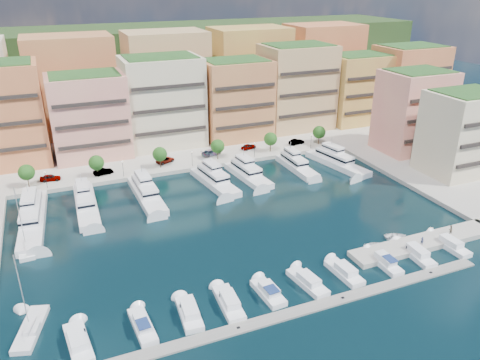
{
  "coord_description": "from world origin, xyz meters",
  "views": [
    {
      "loc": [
        -32.35,
        -79.7,
        47.49
      ],
      "look_at": [
        3.79,
        7.43,
        6.0
      ],
      "focal_mm": 35.0,
      "sensor_mm": 36.0,
      "label": 1
    }
  ],
  "objects_px": {
    "sailboat_2": "(26,249)",
    "yacht_6": "(336,161)",
    "lamppost_1": "(123,166)",
    "lamppost_4": "(311,139)",
    "yacht_3": "(214,179)",
    "car_2": "(165,160)",
    "lamppost_0": "(46,177)",
    "cruiser_2": "(189,314)",
    "car_1": "(103,172)",
    "cruiser_1": "(143,326)",
    "lamppost_2": "(192,156)",
    "tree_1": "(96,163)",
    "tree_2": "(160,154)",
    "cruiser_8": "(416,254)",
    "car_0": "(50,178)",
    "sailboat_0": "(31,330)",
    "tender_3": "(431,228)",
    "tender_0": "(373,245)",
    "cruiser_7": "(384,262)",
    "cruiser_5": "(308,282)",
    "person_0": "(422,241)",
    "tender_2": "(396,236)",
    "car_4": "(249,146)",
    "yacht_1": "(86,203)",
    "tree_4": "(271,139)",
    "yacht_2": "(146,192)",
    "cruiser_9": "(449,245)",
    "yacht_5": "(296,165)",
    "tree_3": "(218,146)",
    "cruiser_0": "(78,343)",
    "tree_0": "(26,172)",
    "tender_1": "(398,238)",
    "person_1": "(450,229)",
    "lamppost_3": "(255,147)",
    "yacht_4": "(247,173)",
    "cruiser_6": "(344,273)",
    "car_5": "(296,142)",
    "cruiser_3": "(229,303)",
    "tree_5": "(319,132)"
  },
  "relations": [
    {
      "from": "tree_0",
      "to": "lamppost_4",
      "type": "xyz_separation_m",
      "value": [
        76.0,
        -2.3,
        -0.92
      ]
    },
    {
      "from": "cruiser_8",
      "to": "car_1",
      "type": "distance_m",
      "value": 76.1
    },
    {
      "from": "tree_2",
      "to": "tender_3",
      "type": "height_order",
      "value": "tree_2"
    },
    {
      "from": "cruiser_0",
      "to": "cruiser_2",
      "type": "xyz_separation_m",
      "value": [
        16.06,
        0.01,
        0.0
      ]
    },
    {
      "from": "yacht_1",
      "to": "person_0",
      "type": "bearing_deg",
      "value": -36.54
    },
    {
      "from": "lamppost_0",
      "to": "person_0",
      "type": "distance_m",
      "value": 84.03
    },
    {
      "from": "sailboat_2",
      "to": "car_2",
      "type": "xyz_separation_m",
      "value": [
        34.74,
        31.35,
        1.41
      ]
    },
    {
      "from": "yacht_4",
      "to": "cruiser_5",
      "type": "height_order",
      "value": "yacht_4"
    },
    {
      "from": "cruiser_5",
      "to": "person_1",
      "type": "height_order",
      "value": "person_1"
    },
    {
      "from": "yacht_3",
      "to": "car_2",
      "type": "relative_size",
      "value": 3.71
    },
    {
      "from": "tree_4",
      "to": "lamppost_2",
      "type": "xyz_separation_m",
      "value": [
        -24.0,
        -2.3,
        -0.92
      ]
    },
    {
      "from": "tree_3",
      "to": "cruiser_5",
      "type": "distance_m",
      "value": 58.48
    },
    {
      "from": "tree_5",
      "to": "person_1",
      "type": "bearing_deg",
      "value": -93.95
    },
    {
      "from": "sailboat_0",
      "to": "cruiser_8",
      "type": "bearing_deg",
      "value": -5.01
    },
    {
      "from": "lamppost_1",
      "to": "tree_4",
      "type": "bearing_deg",
      "value": 3.13
    },
    {
      "from": "sailboat_2",
      "to": "yacht_6",
      "type": "bearing_deg",
      "value": 10.42
    },
    {
      "from": "yacht_5",
      "to": "tender_3",
      "type": "relative_size",
      "value": 12.04
    },
    {
      "from": "car_1",
      "to": "cruiser_1",
      "type": "bearing_deg",
      "value": 167.41
    },
    {
      "from": "car_0",
      "to": "sailboat_0",
      "type": "bearing_deg",
      "value": -176.28
    },
    {
      "from": "lamppost_3",
      "to": "yacht_6",
      "type": "xyz_separation_m",
      "value": [
        18.86,
        -11.75,
        -2.62
      ]
    },
    {
      "from": "tree_2",
      "to": "car_5",
      "type": "distance_m",
      "value": 42.08
    },
    {
      "from": "cruiser_2",
      "to": "cruiser_6",
      "type": "xyz_separation_m",
      "value": [
        27.75,
        -0.0,
        -0.0
      ]
    },
    {
      "from": "cruiser_8",
      "to": "tender_1",
      "type": "bearing_deg",
      "value": 81.3
    },
    {
      "from": "tree_1",
      "to": "tree_2",
      "type": "bearing_deg",
      "value": 0.0
    },
    {
      "from": "tree_0",
      "to": "cruiser_0",
      "type": "xyz_separation_m",
      "value": [
        6.16,
        -58.09,
        -4.2
      ]
    },
    {
      "from": "yacht_3",
      "to": "tender_3",
      "type": "relative_size",
      "value": 13.65
    },
    {
      "from": "tender_0",
      "to": "car_5",
      "type": "distance_m",
      "value": 56.7
    },
    {
      "from": "cruiser_9",
      "to": "car_5",
      "type": "relative_size",
      "value": 1.83
    },
    {
      "from": "lamppost_0",
      "to": "cruiser_2",
      "type": "relative_size",
      "value": 0.52
    },
    {
      "from": "sailboat_2",
      "to": "lamppost_2",
      "type": "bearing_deg",
      "value": 32.59
    },
    {
      "from": "lamppost_4",
      "to": "sailboat_0",
      "type": "relative_size",
      "value": 0.32
    },
    {
      "from": "yacht_1",
      "to": "sailboat_2",
      "type": "distance_m",
      "value": 18.56
    },
    {
      "from": "lamppost_0",
      "to": "sailboat_0",
      "type": "xyz_separation_m",
      "value": [
        -3.97,
        -50.07,
        -3.52
      ]
    },
    {
      "from": "cruiser_5",
      "to": "person_0",
      "type": "distance_m",
      "value": 25.6
    },
    {
      "from": "lamppost_4",
      "to": "yacht_6",
      "type": "relative_size",
      "value": 0.2
    },
    {
      "from": "lamppost_0",
      "to": "tender_2",
      "type": "height_order",
      "value": "lamppost_0"
    },
    {
      "from": "yacht_2",
      "to": "cruiser_9",
      "type": "bearing_deg",
      "value": -42.23
    },
    {
      "from": "yacht_2",
      "to": "tender_3",
      "type": "relative_size",
      "value": 15.04
    },
    {
      "from": "sailboat_2",
      "to": "yacht_5",
      "type": "bearing_deg",
      "value": 13.62
    },
    {
      "from": "lamppost_0",
      "to": "yacht_5",
      "type": "distance_m",
      "value": 62.45
    },
    {
      "from": "car_4",
      "to": "cruiser_1",
      "type": "bearing_deg",
      "value": 128.29
    },
    {
      "from": "tree_1",
      "to": "cruiser_0",
      "type": "distance_m",
      "value": 59.07
    },
    {
      "from": "cruiser_2",
      "to": "tender_0",
      "type": "distance_m",
      "value": 38.43
    },
    {
      "from": "tree_2",
      "to": "cruiser_3",
      "type": "height_order",
      "value": "tree_2"
    },
    {
      "from": "cruiser_7",
      "to": "lamppost_1",
      "type": "bearing_deg",
      "value": 123.02
    },
    {
      "from": "tender_0",
      "to": "cruiser_7",
      "type": "bearing_deg",
      "value": 161.5
    },
    {
      "from": "tender_0",
      "to": "tender_2",
      "type": "distance_m",
      "value": 6.16
    },
    {
      "from": "lamppost_1",
      "to": "lamppost_4",
      "type": "bearing_deg",
      "value": 0.0
    },
    {
      "from": "yacht_1",
      "to": "yacht_6",
      "type": "relative_size",
      "value": 1.02
    },
    {
      "from": "tender_2",
      "to": "person_1",
      "type": "distance_m",
      "value": 10.68
    }
  ]
}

